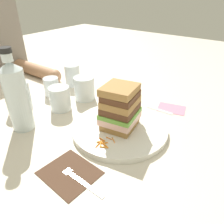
% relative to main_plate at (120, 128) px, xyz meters
% --- Properties ---
extents(ground_plane, '(3.00, 3.00, 0.00)m').
position_rel_main_plate_xyz_m(ground_plane, '(-0.02, 0.02, -0.01)').
color(ground_plane, beige).
extents(main_plate, '(0.29, 0.29, 0.02)m').
position_rel_main_plate_xyz_m(main_plate, '(0.00, 0.00, 0.00)').
color(main_plate, white).
rests_on(main_plate, ground_plane).
extents(sandwich, '(0.12, 0.11, 0.13)m').
position_rel_main_plate_xyz_m(sandwich, '(0.00, 0.00, 0.07)').
color(sandwich, '#A87A42').
rests_on(sandwich, main_plate).
extents(carrot_shred_0, '(0.01, 0.03, 0.00)m').
position_rel_main_plate_xyz_m(carrot_shred_0, '(-0.10, -0.02, 0.01)').
color(carrot_shred_0, orange).
rests_on(carrot_shred_0, main_plate).
extents(carrot_shred_1, '(0.01, 0.02, 0.00)m').
position_rel_main_plate_xyz_m(carrot_shred_1, '(-0.11, -0.02, 0.01)').
color(carrot_shred_1, orange).
rests_on(carrot_shred_1, main_plate).
extents(carrot_shred_2, '(0.00, 0.02, 0.00)m').
position_rel_main_plate_xyz_m(carrot_shred_2, '(-0.07, -0.01, 0.01)').
color(carrot_shred_2, orange).
rests_on(carrot_shred_2, main_plate).
extents(carrot_shred_3, '(0.02, 0.02, 0.00)m').
position_rel_main_plate_xyz_m(carrot_shred_3, '(-0.09, -0.01, 0.01)').
color(carrot_shred_3, orange).
rests_on(carrot_shred_3, main_plate).
extents(carrot_shred_4, '(0.03, 0.01, 0.00)m').
position_rel_main_plate_xyz_m(carrot_shred_4, '(-0.11, -0.00, 0.01)').
color(carrot_shred_4, orange).
rests_on(carrot_shred_4, main_plate).
extents(carrot_shred_5, '(0.01, 0.02, 0.00)m').
position_rel_main_plate_xyz_m(carrot_shred_5, '(-0.09, 0.00, 0.01)').
color(carrot_shred_5, orange).
rests_on(carrot_shred_5, main_plate).
extents(carrot_shred_6, '(0.02, 0.02, 0.00)m').
position_rel_main_plate_xyz_m(carrot_shred_6, '(-0.10, -0.01, 0.01)').
color(carrot_shred_6, orange).
rests_on(carrot_shred_6, main_plate).
extents(carrot_shred_7, '(0.02, 0.02, 0.00)m').
position_rel_main_plate_xyz_m(carrot_shred_7, '(-0.10, -0.00, 0.01)').
color(carrot_shred_7, orange).
rests_on(carrot_shred_7, main_plate).
extents(carrot_shred_8, '(0.02, 0.02, 0.00)m').
position_rel_main_plate_xyz_m(carrot_shred_8, '(-0.07, -0.03, 0.01)').
color(carrot_shred_8, orange).
rests_on(carrot_shred_8, main_plate).
extents(carrot_shred_9, '(0.02, 0.02, 0.00)m').
position_rel_main_plate_xyz_m(carrot_shred_9, '(0.08, 0.01, 0.01)').
color(carrot_shred_9, orange).
rests_on(carrot_shred_9, main_plate).
extents(carrot_shred_10, '(0.03, 0.02, 0.00)m').
position_rel_main_plate_xyz_m(carrot_shred_10, '(0.10, 0.01, 0.01)').
color(carrot_shred_10, orange).
rests_on(carrot_shred_10, main_plate).
extents(carrot_shred_11, '(0.01, 0.02, 0.00)m').
position_rel_main_plate_xyz_m(carrot_shred_11, '(0.11, 0.01, 0.01)').
color(carrot_shred_11, orange).
rests_on(carrot_shred_11, main_plate).
extents(carrot_shred_12, '(0.03, 0.02, 0.00)m').
position_rel_main_plate_xyz_m(carrot_shred_12, '(0.10, 0.00, 0.01)').
color(carrot_shred_12, orange).
rests_on(carrot_shred_12, main_plate).
extents(carrot_shred_13, '(0.01, 0.03, 0.00)m').
position_rel_main_plate_xyz_m(carrot_shred_13, '(0.09, -0.01, 0.01)').
color(carrot_shred_13, orange).
rests_on(carrot_shred_13, main_plate).
extents(carrot_shred_14, '(0.02, 0.02, 0.00)m').
position_rel_main_plate_xyz_m(carrot_shred_14, '(0.09, 0.02, 0.01)').
color(carrot_shred_14, orange).
rests_on(carrot_shred_14, main_plate).
extents(carrot_shred_15, '(0.03, 0.01, 0.00)m').
position_rel_main_plate_xyz_m(carrot_shred_15, '(0.07, 0.02, 0.01)').
color(carrot_shred_15, orange).
rests_on(carrot_shred_15, main_plate).
extents(napkin_dark, '(0.12, 0.14, 0.00)m').
position_rel_main_plate_xyz_m(napkin_dark, '(-0.22, -0.00, -0.01)').
color(napkin_dark, '#4C3323').
rests_on(napkin_dark, ground_plane).
extents(fork, '(0.02, 0.17, 0.00)m').
position_rel_main_plate_xyz_m(fork, '(-0.22, -0.02, -0.00)').
color(fork, silver).
rests_on(fork, napkin_dark).
extents(knife, '(0.02, 0.20, 0.00)m').
position_rel_main_plate_xyz_m(knife, '(0.19, -0.00, -0.01)').
color(knife, silver).
rests_on(knife, ground_plane).
extents(juice_glass, '(0.08, 0.08, 0.09)m').
position_rel_main_plate_xyz_m(juice_glass, '(0.10, 0.23, 0.03)').
color(juice_glass, white).
rests_on(juice_glass, ground_plane).
extents(water_bottle, '(0.07, 0.07, 0.25)m').
position_rel_main_plate_xyz_m(water_bottle, '(-0.16, 0.26, 0.10)').
color(water_bottle, silver).
rests_on(water_bottle, ground_plane).
extents(empty_tumbler_0, '(0.08, 0.08, 0.10)m').
position_rel_main_plate_xyz_m(empty_tumbler_0, '(-0.10, 0.37, 0.04)').
color(empty_tumbler_0, silver).
rests_on(empty_tumbler_0, ground_plane).
extents(empty_tumbler_1, '(0.06, 0.06, 0.07)m').
position_rel_main_plate_xyz_m(empty_tumbler_1, '(0.05, 0.37, 0.03)').
color(empty_tumbler_1, silver).
rests_on(empty_tumbler_1, ground_plane).
extents(empty_tumbler_2, '(0.07, 0.07, 0.09)m').
position_rel_main_plate_xyz_m(empty_tumbler_2, '(0.17, 0.37, 0.04)').
color(empty_tumbler_2, silver).
rests_on(empty_tumbler_2, ground_plane).
extents(empty_tumbler_3, '(0.07, 0.07, 0.09)m').
position_rel_main_plate_xyz_m(empty_tumbler_3, '(-0.01, 0.25, 0.03)').
color(empty_tumbler_3, silver).
rests_on(empty_tumbler_3, ground_plane).
extents(napkin_pink, '(0.09, 0.11, 0.00)m').
position_rel_main_plate_xyz_m(napkin_pink, '(0.22, -0.08, -0.01)').
color(napkin_pink, pink).
rests_on(napkin_pink, ground_plane).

